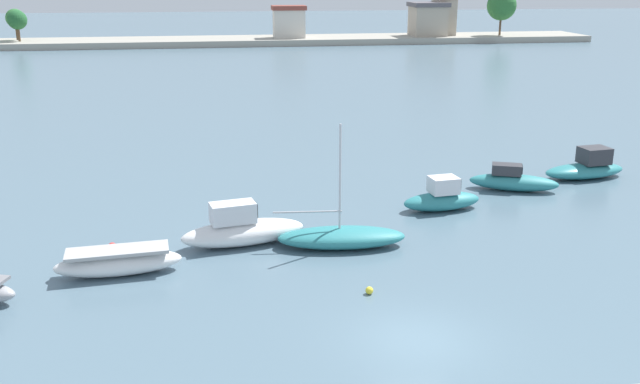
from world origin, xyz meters
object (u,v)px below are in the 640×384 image
moored_boat_5 (513,181)px  mooring_buoy_0 (112,247)px  moored_boat_1 (118,262)px  mooring_buoy_1 (369,290)px  moored_boat_2 (242,230)px  moored_boat_4 (442,198)px  moored_boat_3 (341,237)px  moored_boat_6 (586,168)px

moored_boat_5 → mooring_buoy_0: 21.24m
moored_boat_1 → mooring_buoy_1: 9.89m
moored_boat_2 → mooring_buoy_0: moored_boat_2 is taller
moored_boat_4 → mooring_buoy_1: (-5.69, -8.93, -0.45)m
moored_boat_3 → mooring_buoy_0: 9.79m
moored_boat_2 → moored_boat_6: size_ratio=1.10×
moored_boat_1 → moored_boat_3: bearing=4.2°
moored_boat_2 → mooring_buoy_1: (4.39, -5.73, -0.53)m
mooring_buoy_1 → moored_boat_4: bearing=57.5°
moored_boat_6 → mooring_buoy_1: 20.52m
moored_boat_2 → mooring_buoy_1: 7.23m
moored_boat_3 → moored_boat_4: 7.18m
moored_boat_2 → moored_boat_5: moored_boat_2 is taller
moored_boat_4 → moored_boat_6: moored_boat_6 is taller
moored_boat_3 → moored_boat_4: bearing=40.2°
moored_boat_2 → mooring_buoy_0: (-5.51, 0.07, -0.48)m
mooring_buoy_0 → moored_boat_3: bearing=-5.9°
moored_boat_1 → moored_boat_5: (19.88, 8.26, 0.01)m
moored_boat_5 → mooring_buoy_0: bearing=-142.5°
mooring_buoy_0 → moored_boat_4: bearing=11.4°
moored_boat_4 → mooring_buoy_0: 15.91m
moored_boat_5 → mooring_buoy_1: moored_boat_5 is taller
moored_boat_3 → moored_boat_5: (10.71, 6.73, 0.08)m
moored_boat_6 → moored_boat_3: bearing=-159.2°
moored_boat_1 → moored_boat_6: bearing=16.3°
moored_boat_5 → moored_boat_6: moored_boat_6 is taller
moored_boat_6 → mooring_buoy_1: bearing=-147.0°
mooring_buoy_0 → mooring_buoy_1: 11.47m
moored_boat_2 → moored_boat_3: size_ratio=0.98×
moored_boat_1 → moored_boat_6: 26.94m
moored_boat_1 → moored_boat_4: moored_boat_4 is taller
moored_boat_2 → mooring_buoy_0: size_ratio=15.04×
mooring_buoy_1 → mooring_buoy_0: bearing=149.7°
mooring_buoy_1 → moored_boat_5: bearing=47.5°
moored_boat_3 → moored_boat_5: bearing=37.1°
moored_boat_2 → mooring_buoy_0: bearing=168.5°
moored_boat_3 → moored_boat_1: bearing=-165.5°
moored_boat_2 → moored_boat_4: size_ratio=1.36×
moored_boat_1 → mooring_buoy_1: (9.33, -3.26, -0.36)m
moored_boat_5 → moored_boat_3: bearing=-126.0°
moored_boat_4 → moored_boat_5: size_ratio=0.84×
moored_boat_2 → moored_boat_6: bearing=9.6°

